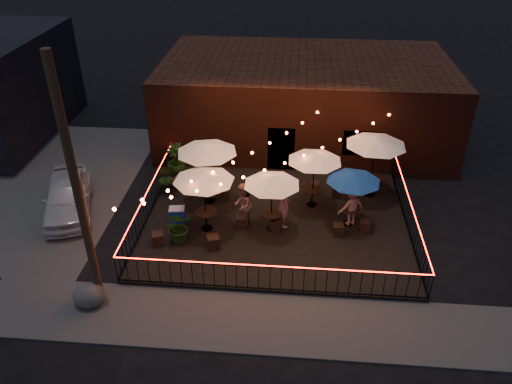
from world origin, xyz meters
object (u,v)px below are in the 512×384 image
(cafe_table_4, at_px, (354,178))
(cooler, at_px, (177,216))
(cafe_table_1, at_px, (207,149))
(cafe_table_3, at_px, (315,158))
(utility_pole, at_px, (77,192))
(cafe_table_5, at_px, (376,142))
(boulder, at_px, (89,295))
(cafe_table_0, at_px, (204,177))
(cafe_table_2, at_px, (272,181))

(cafe_table_4, height_order, cooler, cafe_table_4)
(cafe_table_1, height_order, cafe_table_3, cafe_table_1)
(utility_pole, relative_size, cafe_table_5, 2.58)
(utility_pole, height_order, boulder, utility_pole)
(cafe_table_0, bearing_deg, utility_pole, -126.65)
(utility_pole, distance_m, cafe_table_5, 11.51)
(cafe_table_1, xyz_separation_m, cafe_table_5, (6.59, 1.09, 0.05))
(cafe_table_4, bearing_deg, cafe_table_1, 168.53)
(utility_pole, bearing_deg, cafe_table_1, 65.33)
(boulder, bearing_deg, cafe_table_1, 64.93)
(utility_pole, bearing_deg, cooler, 66.85)
(cafe_table_2, height_order, cafe_table_5, cafe_table_5)
(utility_pole, relative_size, cafe_table_4, 3.34)
(cafe_table_0, xyz_separation_m, cafe_table_5, (6.39, 2.99, 0.21))
(cafe_table_3, xyz_separation_m, cafe_table_5, (2.41, 1.00, 0.30))
(boulder, bearing_deg, cafe_table_2, 38.26)
(cafe_table_0, bearing_deg, cooler, 172.84)
(utility_pole, height_order, cafe_table_3, utility_pole)
(boulder, bearing_deg, cafe_table_0, 53.72)
(cafe_table_4, bearing_deg, cafe_table_0, -171.80)
(cafe_table_4, height_order, boulder, cafe_table_4)
(cafe_table_2, relative_size, cafe_table_4, 1.13)
(utility_pole, bearing_deg, boulder, -121.74)
(cafe_table_0, distance_m, boulder, 5.48)
(cafe_table_3, bearing_deg, utility_pole, -139.66)
(utility_pole, bearing_deg, cafe_table_4, 29.09)
(cooler, bearing_deg, cafe_table_5, 12.89)
(cafe_table_2, bearing_deg, cooler, -179.28)
(utility_pole, relative_size, cafe_table_1, 2.88)
(utility_pole, bearing_deg, cafe_table_0, 53.35)
(utility_pole, relative_size, cafe_table_2, 2.97)
(cafe_table_2, distance_m, cafe_table_4, 3.00)
(cafe_table_2, height_order, boulder, cafe_table_2)
(cafe_table_5, bearing_deg, boulder, -142.95)
(cafe_table_0, height_order, cafe_table_4, cafe_table_0)
(cafe_table_2, relative_size, cafe_table_5, 0.87)
(cafe_table_0, distance_m, cooler, 2.19)
(utility_pole, xyz_separation_m, cafe_table_3, (6.79, 5.77, -1.69))
(cafe_table_5, bearing_deg, cafe_table_1, -170.64)
(cafe_table_1, xyz_separation_m, cooler, (-0.93, -1.76, -2.02))
(cafe_table_0, xyz_separation_m, cafe_table_4, (5.37, 0.77, -0.22))
(utility_pole, distance_m, cafe_table_4, 9.54)
(utility_pole, relative_size, cafe_table_3, 2.86)
(cafe_table_5, relative_size, cooler, 4.06)
(utility_pole, distance_m, cafe_table_2, 6.80)
(utility_pole, relative_size, cafe_table_0, 2.85)
(cafe_table_2, height_order, cooler, cafe_table_2)
(utility_pole, height_order, cafe_table_4, utility_pole)
(cafe_table_1, height_order, cafe_table_5, cafe_table_5)
(cafe_table_5, bearing_deg, cafe_table_4, -114.59)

